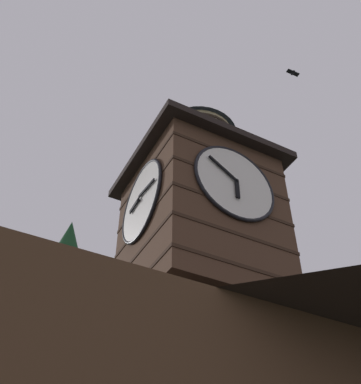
{
  "coord_description": "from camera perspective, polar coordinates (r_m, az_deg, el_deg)",
  "views": [
    {
      "loc": [
        3.33,
        7.05,
        1.92
      ],
      "look_at": [
        -2.38,
        -3.7,
        12.57
      ],
      "focal_mm": 47.33,
      "sensor_mm": 36.0,
      "label": 1
    }
  ],
  "objects": [
    {
      "name": "clock_tower",
      "position": [
        15.36,
        2.17,
        -2.48
      ],
      "size": [
        4.49,
        4.49,
        8.42
      ],
      "color": "#4C3323",
      "rests_on": "building_main"
    },
    {
      "name": "flying_bird_high",
      "position": [
        20.6,
        12.54,
        12.98
      ],
      "size": [
        0.53,
        0.24,
        0.13
      ],
      "color": "black"
    }
  ]
}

